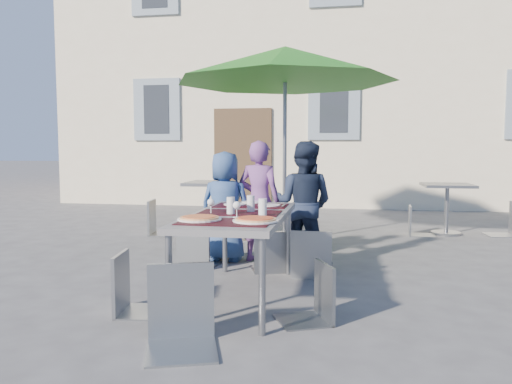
% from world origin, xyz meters
% --- Properties ---
extents(ground, '(90.00, 90.00, 0.00)m').
position_xyz_m(ground, '(0.00, 0.00, 0.00)').
color(ground, '#48484A').
rests_on(ground, ground).
extents(building, '(13.60, 8.20, 11.10)m').
position_xyz_m(building, '(-0.00, 11.50, 4.85)').
color(building, beige).
rests_on(building, ground).
extents(dining_table, '(0.80, 1.85, 0.76)m').
position_xyz_m(dining_table, '(-0.68, 0.76, 0.70)').
color(dining_table, '#444549').
rests_on(dining_table, ground).
extents(pizza_near_left, '(0.35, 0.35, 0.03)m').
position_xyz_m(pizza_near_left, '(-0.89, 0.26, 0.77)').
color(pizza_near_left, white).
rests_on(pizza_near_left, dining_table).
extents(pizza_near_right, '(0.35, 0.35, 0.03)m').
position_xyz_m(pizza_near_right, '(-0.45, 0.26, 0.77)').
color(pizza_near_right, white).
rests_on(pizza_near_right, dining_table).
extents(glassware, '(0.53, 0.42, 0.15)m').
position_xyz_m(glassware, '(-0.63, 0.67, 0.83)').
color(glassware, silver).
rests_on(glassware, dining_table).
extents(place_settings, '(0.61, 0.46, 0.01)m').
position_xyz_m(place_settings, '(-0.68, 1.40, 0.76)').
color(place_settings, white).
rests_on(place_settings, dining_table).
extents(child_0, '(0.66, 0.46, 1.28)m').
position_xyz_m(child_0, '(-1.14, 2.15, 0.64)').
color(child_0, navy).
rests_on(child_0, ground).
extents(child_1, '(0.57, 0.44, 1.40)m').
position_xyz_m(child_1, '(-0.74, 2.17, 0.70)').
color(child_1, '#693D7D').
rests_on(child_1, ground).
extents(child_2, '(0.76, 0.55, 1.39)m').
position_xyz_m(child_2, '(-0.22, 2.08, 0.70)').
color(child_2, '#192338').
rests_on(child_2, ground).
extents(chair_0, '(0.44, 0.44, 0.87)m').
position_xyz_m(chair_0, '(-1.37, 1.77, 0.51)').
color(chair_0, gray).
rests_on(chair_0, ground).
extents(chair_1, '(0.47, 0.47, 0.84)m').
position_xyz_m(chair_1, '(-0.54, 1.70, 0.49)').
color(chair_1, gray).
rests_on(chair_1, ground).
extents(chair_2, '(0.45, 0.45, 0.93)m').
position_xyz_m(chair_2, '(-0.09, 1.55, 0.55)').
color(chair_2, gray).
rests_on(chair_2, ground).
extents(chair_3, '(0.46, 0.46, 0.92)m').
position_xyz_m(chair_3, '(-1.43, 0.20, 0.54)').
color(chair_3, gray).
rests_on(chair_3, ground).
extents(chair_4, '(0.49, 0.49, 0.84)m').
position_xyz_m(chair_4, '(-0.00, 0.25, 0.48)').
color(chair_4, gray).
rests_on(chair_4, ground).
extents(chair_5, '(0.57, 0.57, 1.02)m').
position_xyz_m(chair_5, '(-0.84, -0.38, 0.60)').
color(chair_5, '#8D9498').
rests_on(chair_5, ground).
extents(patio_umbrella, '(3.06, 3.06, 2.71)m').
position_xyz_m(patio_umbrella, '(-0.59, 3.44, 2.44)').
color(patio_umbrella, '#9A9DA1').
rests_on(patio_umbrella, ground).
extents(cafe_table_0, '(0.77, 0.77, 0.83)m').
position_xyz_m(cafe_table_0, '(-1.63, 3.54, 0.60)').
color(cafe_table_0, '#9A9DA1').
rests_on(cafe_table_0, ground).
extents(bg_chair_l_0, '(0.51, 0.50, 1.00)m').
position_xyz_m(bg_chair_l_0, '(-2.56, 3.70, 0.59)').
color(bg_chair_l_0, gray).
rests_on(bg_chair_l_0, ground).
extents(bg_chair_r_0, '(0.50, 0.50, 0.91)m').
position_xyz_m(bg_chair_r_0, '(-1.11, 3.52, 0.53)').
color(bg_chair_r_0, gray).
rests_on(bg_chair_r_0, ground).
extents(cafe_table_1, '(0.73, 0.73, 0.78)m').
position_xyz_m(cafe_table_1, '(1.78, 4.46, 0.54)').
color(cafe_table_1, '#9A9DA1').
rests_on(cafe_table_1, ground).
extents(bg_chair_l_1, '(0.41, 0.40, 0.85)m').
position_xyz_m(bg_chair_l_1, '(1.32, 4.30, 0.49)').
color(bg_chair_l_1, gray).
rests_on(bg_chair_l_1, ground).
extents(bg_chair_r_1, '(0.47, 0.46, 0.97)m').
position_xyz_m(bg_chair_r_1, '(2.68, 4.49, 0.57)').
color(bg_chair_r_1, '#91959C').
rests_on(bg_chair_r_1, ground).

